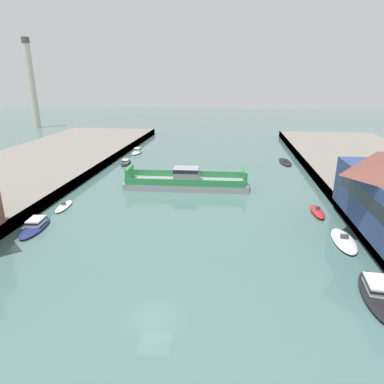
# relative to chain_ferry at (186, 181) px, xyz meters

# --- Properties ---
(ground_plane) EXTENTS (400.00, 400.00, 0.00)m
(ground_plane) POSITION_rel_chain_ferry_xyz_m (1.93, -32.97, -1.06)
(ground_plane) COLOR #476B66
(chain_ferry) EXTENTS (20.73, 6.23, 3.45)m
(chain_ferry) POSITION_rel_chain_ferry_xyz_m (0.00, 0.00, 0.00)
(chain_ferry) COLOR #939399
(chain_ferry) RESTS_ON ground
(moored_boat_near_left) EXTENTS (1.89, 5.06, 0.91)m
(moored_boat_near_left) POSITION_rel_chain_ferry_xyz_m (-16.19, -11.51, -0.84)
(moored_boat_near_left) COLOR white
(moored_boat_near_left) RESTS_ON ground
(moored_boat_near_right) EXTENTS (2.96, 6.92, 1.22)m
(moored_boat_near_right) POSITION_rel_chain_ferry_xyz_m (-16.22, -18.75, -0.61)
(moored_boat_near_right) COLOR navy
(moored_boat_near_right) RESTS_ON ground
(moored_boat_mid_left) EXTENTS (2.27, 5.91, 1.27)m
(moored_boat_mid_left) POSITION_rel_chain_ferry_xyz_m (-15.92, 26.22, -0.59)
(moored_boat_mid_left) COLOR white
(moored_boat_mid_left) RESTS_ON ground
(moored_boat_mid_right) EXTENTS (1.53, 5.25, 1.07)m
(moored_boat_mid_right) POSITION_rel_chain_ferry_xyz_m (19.39, -9.49, -0.76)
(moored_boat_mid_right) COLOR red
(moored_boat_mid_right) RESTS_ON ground
(moored_boat_far_left) EXTENTS (2.74, 7.91, 0.90)m
(moored_boat_far_left) POSITION_rel_chain_ferry_xyz_m (19.22, 20.21, -0.85)
(moored_boat_far_left) COLOR black
(moored_boat_far_left) RESTS_ON ground
(moored_boat_far_right) EXTENTS (3.65, 8.21, 1.30)m
(moored_boat_far_right) POSITION_rel_chain_ferry_xyz_m (20.20, -28.23, -0.58)
(moored_boat_far_right) COLOR black
(moored_boat_far_right) RESTS_ON ground
(moored_boat_upstream_a) EXTENTS (2.18, 5.63, 1.08)m
(moored_boat_upstream_a) POSITION_rel_chain_ferry_xyz_m (-15.29, 14.91, -0.66)
(moored_boat_upstream_a) COLOR black
(moored_boat_upstream_a) RESTS_ON ground
(moored_boat_upstream_b) EXTENTS (2.62, 6.70, 1.05)m
(moored_boat_upstream_b) POSITION_rel_chain_ferry_xyz_m (20.32, -18.17, -0.78)
(moored_boat_upstream_b) COLOR white
(moored_boat_upstream_b) RESTS_ON ground
(smokestack_distant_a) EXTENTS (2.76, 2.76, 31.54)m
(smokestack_distant_a) POSITION_rel_chain_ferry_xyz_m (-66.26, 67.27, 15.73)
(smokestack_distant_a) COLOR beige
(smokestack_distant_a) RESTS_ON ground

